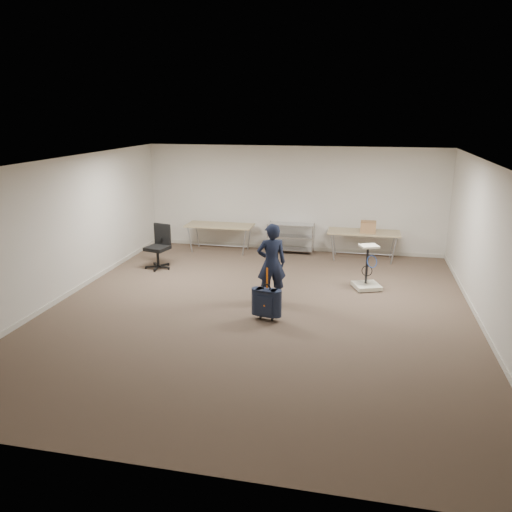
# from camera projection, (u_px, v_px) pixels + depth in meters

# --- Properties ---
(ground) EXTENTS (9.00, 9.00, 0.00)m
(ground) POSITION_uv_depth(u_px,v_px,m) (259.00, 311.00, 9.51)
(ground) COLOR #4B3C2D
(ground) RESTS_ON ground
(room_shell) EXTENTS (8.00, 9.00, 9.00)m
(room_shell) POSITION_uv_depth(u_px,v_px,m) (272.00, 285.00, 10.80)
(room_shell) COLOR beige
(room_shell) RESTS_ON ground
(folding_table_left) EXTENTS (1.80, 0.75, 0.73)m
(folding_table_left) POSITION_uv_depth(u_px,v_px,m) (220.00, 227.00, 13.42)
(folding_table_left) COLOR tan
(folding_table_left) RESTS_ON ground
(folding_table_right) EXTENTS (1.80, 0.75, 0.73)m
(folding_table_right) POSITION_uv_depth(u_px,v_px,m) (364.00, 234.00, 12.65)
(folding_table_right) COLOR tan
(folding_table_right) RESTS_ON ground
(wire_shelf) EXTENTS (1.22, 0.47, 0.80)m
(wire_shelf) POSITION_uv_depth(u_px,v_px,m) (291.00, 237.00, 13.33)
(wire_shelf) COLOR silver
(wire_shelf) RESTS_ON ground
(person) EXTENTS (0.68, 0.57, 1.60)m
(person) POSITION_uv_depth(u_px,v_px,m) (271.00, 263.00, 9.78)
(person) COLOR black
(person) RESTS_ON ground
(suitcase) EXTENTS (0.39, 0.26, 0.99)m
(suitcase) POSITION_uv_depth(u_px,v_px,m) (267.00, 302.00, 9.01)
(suitcase) COLOR #151F2F
(suitcase) RESTS_ON ground
(office_chair) EXTENTS (0.64, 0.64, 1.06)m
(office_chair) POSITION_uv_depth(u_px,v_px,m) (159.00, 255.00, 12.06)
(office_chair) COLOR black
(office_chair) RESTS_ON ground
(equipment_cart) EXTENTS (0.68, 0.68, 0.97)m
(equipment_cart) POSITION_uv_depth(u_px,v_px,m) (367.00, 277.00, 10.63)
(equipment_cart) COLOR beige
(equipment_cart) RESTS_ON ground
(cardboard_box) EXTENTS (0.39, 0.30, 0.28)m
(cardboard_box) POSITION_uv_depth(u_px,v_px,m) (368.00, 227.00, 12.52)
(cardboard_box) COLOR olive
(cardboard_box) RESTS_ON folding_table_right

